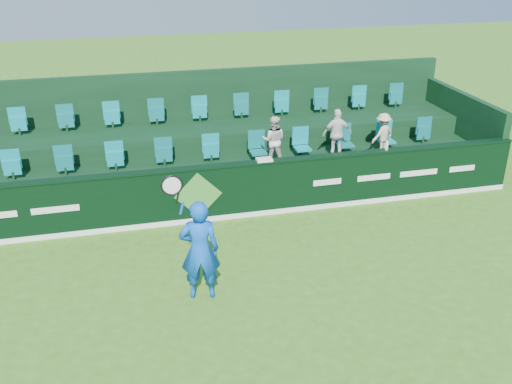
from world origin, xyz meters
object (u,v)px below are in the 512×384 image
object	(u,v)px
spectator_left	(274,140)
spectator_right	(383,134)
towel	(264,160)
drinks_bottle	(387,145)
spectator_middle	(337,134)
tennis_player	(199,250)

from	to	relation	value
spectator_left	spectator_right	distance (m)	2.94
spectator_left	spectator_right	xyz separation A→B (m)	(2.94, 0.00, -0.07)
towel	drinks_bottle	world-z (taller)	drinks_bottle
spectator_middle	spectator_right	xyz separation A→B (m)	(1.27, 0.00, -0.10)
spectator_left	spectator_right	size ratio (longest dim) A/B	1.13
towel	spectator_right	bearing A→B (deg)	17.89
spectator_middle	drinks_bottle	xyz separation A→B (m)	(0.84, -1.12, 0.01)
spectator_left	drinks_bottle	xyz separation A→B (m)	(2.52, -1.12, 0.04)
spectator_left	drinks_bottle	world-z (taller)	spectator_left
spectator_left	drinks_bottle	distance (m)	2.75
spectator_right	spectator_middle	bearing A→B (deg)	-24.11
spectator_left	towel	xyz separation A→B (m)	(-0.53, -1.12, -0.04)
tennis_player	towel	world-z (taller)	tennis_player
spectator_middle	drinks_bottle	world-z (taller)	spectator_middle
spectator_right	drinks_bottle	bearing A→B (deg)	45.07
spectator_middle	drinks_bottle	size ratio (longest dim) A/B	5.85
spectator_left	towel	size ratio (longest dim) A/B	3.42
spectator_middle	tennis_player	bearing A→B (deg)	48.39
tennis_player	spectator_right	xyz separation A→B (m)	(5.44, 4.12, 0.36)
tennis_player	drinks_bottle	bearing A→B (deg)	30.93
towel	drinks_bottle	distance (m)	3.05
spectator_left	towel	distance (m)	1.24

